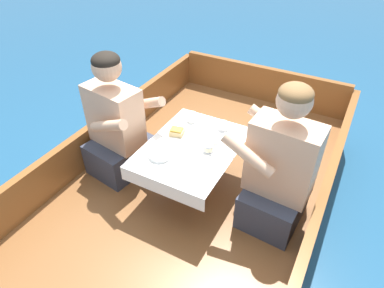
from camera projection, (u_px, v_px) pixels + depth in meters
name	position (u px, v px, depth m)	size (l,w,h in m)	color
ground_plane	(198.00, 208.00, 2.81)	(60.00, 60.00, 0.00)	navy
boat_deck	(198.00, 195.00, 2.72)	(1.82, 2.93, 0.32)	brown
gunwale_port	(105.00, 132.00, 2.86)	(0.06, 2.93, 0.31)	brown
gunwale_starboard	(320.00, 207.00, 2.19)	(0.06, 2.93, 0.31)	brown
bow_coaming	(263.00, 83.00, 3.52)	(1.70, 0.06, 0.36)	brown
cockpit_table	(192.00, 151.00, 2.34)	(0.60, 0.80, 0.39)	#B2B2B7
person_port	(117.00, 128.00, 2.51)	(0.57, 0.51, 0.96)	#333847
person_starboard	(279.00, 172.00, 2.10)	(0.54, 0.47, 1.00)	#333847
plate_sandwich	(177.00, 135.00, 2.41)	(0.20, 0.20, 0.01)	white
plate_bread	(189.00, 161.00, 2.18)	(0.16, 0.16, 0.01)	white
sandwich	(177.00, 132.00, 2.40)	(0.11, 0.10, 0.05)	tan
bowl_port_near	(211.00, 138.00, 2.36)	(0.12, 0.12, 0.04)	white
bowl_starboard_near	(160.00, 154.00, 2.22)	(0.15, 0.15, 0.04)	white
coffee_cup_port	(192.00, 117.00, 2.54)	(0.10, 0.07, 0.07)	white
coffee_cup_starboard	(223.00, 126.00, 2.46)	(0.10, 0.07, 0.06)	white
tin_can	(208.00, 148.00, 2.26)	(0.07, 0.07, 0.05)	silver
utensil_knife_starboard	(140.00, 166.00, 2.15)	(0.16, 0.07, 0.00)	silver
utensil_fork_port	(184.00, 144.00, 2.33)	(0.15, 0.12, 0.00)	silver
utensil_spoon_port	(221.00, 150.00, 2.28)	(0.17, 0.07, 0.01)	silver
utensil_spoon_center	(211.00, 159.00, 2.20)	(0.07, 0.17, 0.01)	silver
utensil_spoon_starboard	(216.00, 132.00, 2.44)	(0.13, 0.13, 0.01)	silver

